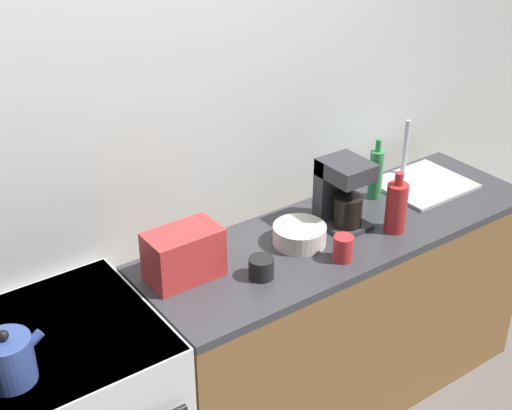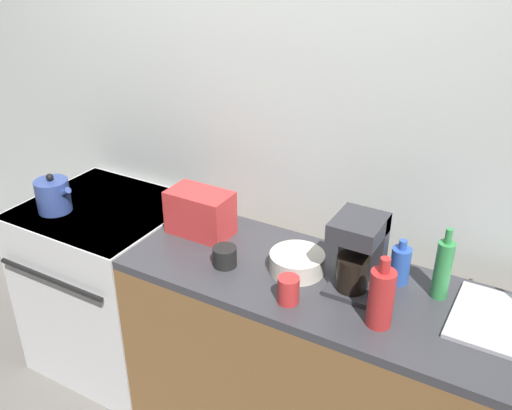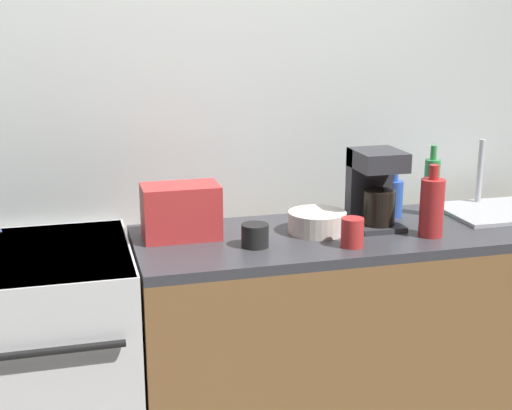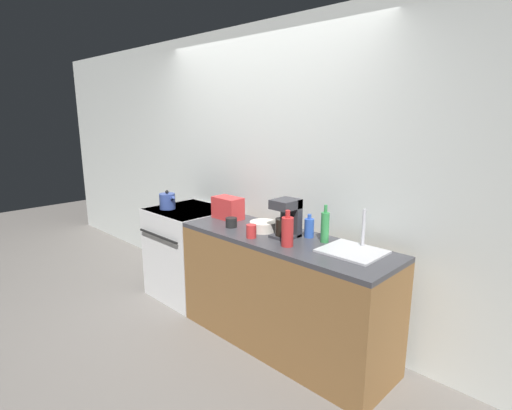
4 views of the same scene
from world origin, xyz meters
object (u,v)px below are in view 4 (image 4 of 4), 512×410
object	(u,v)px
bottle_red	(287,231)
kettle	(167,201)
coffee_maker	(287,217)
bowl	(263,226)
bottle_blue	(309,228)
stove	(190,251)
toaster	(228,208)
cup_black	(231,222)
cup_red	(251,231)
bottle_green	(325,227)

from	to	relation	value
bottle_red	kettle	bearing A→B (deg)	178.54
coffee_maker	bowl	world-z (taller)	coffee_maker
coffee_maker	bottle_blue	size ratio (longest dim) A/B	1.63
kettle	bottle_blue	bearing A→B (deg)	8.58
stove	toaster	world-z (taller)	toaster
cup_black	cup_red	world-z (taller)	cup_red
kettle	cup_black	distance (m)	0.94
stove	bottle_red	xyz separation A→B (m)	(1.43, -0.17, 0.55)
toaster	bottle_green	world-z (taller)	bottle_green
kettle	cup_red	bearing A→B (deg)	-3.76
coffee_maker	cup_red	bearing A→B (deg)	-129.10
kettle	coffee_maker	size ratio (longest dim) A/B	0.66
bottle_blue	bottle_red	size ratio (longest dim) A/B	0.69
kettle	bottle_green	world-z (taller)	bottle_green
coffee_maker	toaster	bearing A→B (deg)	176.83
toaster	cup_black	bearing A→B (deg)	-35.95
stove	cup_black	size ratio (longest dim) A/B	9.50
toaster	coffee_maker	distance (m)	0.73
bottle_blue	cup_black	size ratio (longest dim) A/B	1.90
bottle_blue	cup_red	world-z (taller)	bottle_blue
bottle_green	bottle_red	distance (m)	0.30
kettle	cup_black	bearing A→B (deg)	0.28
bottle_green	bowl	world-z (taller)	bottle_green
cup_black	bowl	bearing A→B (deg)	21.61
cup_red	coffee_maker	bearing A→B (deg)	50.90
bottle_red	cup_black	bearing A→B (deg)	176.02
toaster	bowl	xyz separation A→B (m)	(0.49, -0.06, -0.06)
stove	bottle_red	size ratio (longest dim) A/B	3.44
bottle_green	bottle_red	world-z (taller)	bottle_green
bottle_red	cup_black	distance (m)	0.65
coffee_maker	cup_black	world-z (taller)	coffee_maker
stove	kettle	world-z (taller)	kettle
coffee_maker	bottle_red	distance (m)	0.23
bottle_green	cup_red	bearing A→B (deg)	-146.59
kettle	bottle_red	size ratio (longest dim) A/B	0.74
stove	kettle	xyz separation A→B (m)	(-0.16, -0.13, 0.52)
bottle_blue	bowl	xyz separation A→B (m)	(-0.36, -0.13, -0.04)
coffee_maker	cup_black	size ratio (longest dim) A/B	3.10
bottle_green	bottle_blue	size ratio (longest dim) A/B	1.55
coffee_maker	bottle_red	xyz separation A→B (m)	(0.15, -0.17, -0.04)
cup_red	bowl	world-z (taller)	cup_red
cup_black	kettle	bearing A→B (deg)	-179.72
bottle_green	bottle_blue	distance (m)	0.16
toaster	bottle_green	bearing A→B (deg)	2.78
bottle_green	bowl	size ratio (longest dim) A/B	1.31
kettle	cup_black	xyz separation A→B (m)	(0.94, 0.00, -0.04)
toaster	cup_black	world-z (taller)	toaster
bottle_green	bottle_red	size ratio (longest dim) A/B	1.07
bottle_red	cup_red	world-z (taller)	bottle_red
bottle_blue	cup_red	size ratio (longest dim) A/B	1.77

